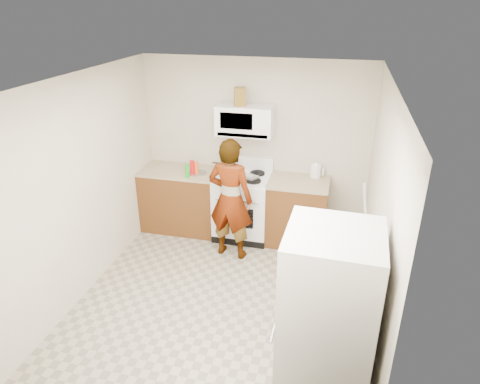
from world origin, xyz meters
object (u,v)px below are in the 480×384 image
(person, at_px, (230,199))
(kettle, at_px, (316,171))
(gas_range, at_px, (243,205))
(saucepan, at_px, (230,167))
(microwave, at_px, (245,120))
(fridge, at_px, (326,327))

(person, relative_size, kettle, 9.41)
(gas_range, xyz_separation_m, saucepan, (-0.21, 0.09, 0.53))
(kettle, bearing_deg, saucepan, 163.81)
(microwave, xyz_separation_m, fridge, (1.30, -2.79, -0.85))
(saucepan, bearing_deg, person, -74.82)
(gas_range, bearing_deg, saucepan, 156.70)
(person, xyz_separation_m, fridge, (1.34, -2.12, 0.03))
(kettle, bearing_deg, person, -165.37)
(microwave, relative_size, person, 0.46)
(person, bearing_deg, saucepan, -66.93)
(person, height_order, saucepan, person)
(fridge, bearing_deg, saucepan, 120.84)
(fridge, xyz_separation_m, saucepan, (-1.51, 2.75, 0.17))
(fridge, height_order, saucepan, fridge)
(person, bearing_deg, fridge, 130.14)
(microwave, xyz_separation_m, kettle, (0.99, 0.09, -0.68))
(saucepan, bearing_deg, gas_range, -23.30)
(gas_range, xyz_separation_m, fridge, (1.30, -2.66, 0.36))
(gas_range, height_order, fridge, fridge)
(gas_range, relative_size, saucepan, 4.79)
(kettle, xyz_separation_m, saucepan, (-1.19, -0.12, -0.00))
(gas_range, relative_size, kettle, 6.45)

